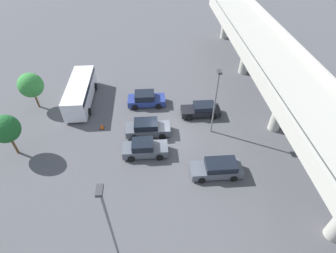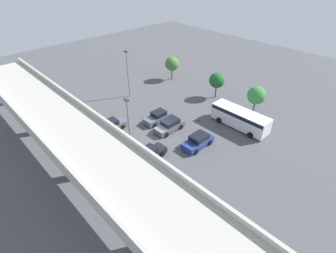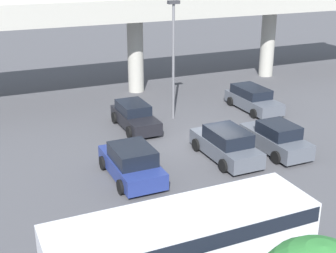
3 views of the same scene
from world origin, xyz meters
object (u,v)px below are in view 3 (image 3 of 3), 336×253
object	(u,v)px
parked_car_2	(226,144)
parked_car_3	(276,138)
parked_car_0	(132,163)
parked_car_4	(253,99)
parked_car_1	(135,116)
shuttle_bus	(183,243)
lamp_post_mid_lot	(173,51)
traffic_cone	(263,200)

from	to	relation	value
parked_car_2	parked_car_3	size ratio (longest dim) A/B	1.06
parked_car_0	parked_car_4	distance (m)	12.67
parked_car_0	parked_car_1	distance (m)	6.75
parked_car_1	shuttle_bus	distance (m)	14.55
parked_car_2	shuttle_bus	size ratio (longest dim) A/B	0.54
parked_car_2	lamp_post_mid_lot	world-z (taller)	lamp_post_mid_lot
parked_car_3	lamp_post_mid_lot	bearing A→B (deg)	21.27
parked_car_2	traffic_cone	size ratio (longest dim) A/B	6.60
parked_car_3	shuttle_bus	distance (m)	11.94
parked_car_4	lamp_post_mid_lot	distance (m)	6.74
parked_car_3	parked_car_4	xyz separation A→B (m)	(2.91, 6.52, -0.02)
parked_car_1	parked_car_3	bearing A→B (deg)	40.82
parked_car_1	parked_car_3	distance (m)	8.55
parked_car_3	traffic_cone	world-z (taller)	parked_car_3
parked_car_2	parked_car_3	bearing A→B (deg)	-96.15
parked_car_0	parked_car_2	xyz separation A→B (m)	(5.18, 0.12, 0.01)
parked_car_0	shuttle_bus	world-z (taller)	shuttle_bus
parked_car_0	parked_car_2	world-z (taller)	parked_car_2
parked_car_2	parked_car_4	world-z (taller)	parked_car_2
parked_car_1	parked_car_3	xyz separation A→B (m)	(5.59, -6.47, 0.02)
parked_car_2	parked_car_4	distance (m)	8.50
parked_car_0	parked_car_3	xyz separation A→B (m)	(8.07, -0.19, -0.02)
parked_car_3	parked_car_4	world-z (taller)	parked_car_3
parked_car_2	traffic_cone	world-z (taller)	parked_car_2
parked_car_1	parked_car_4	bearing A→B (deg)	90.38
lamp_post_mid_lot	traffic_cone	size ratio (longest dim) A/B	10.51
shuttle_bus	parked_car_3	bearing A→B (deg)	39.71
parked_car_2	lamp_post_mid_lot	distance (m)	7.65
parked_car_4	parked_car_1	bearing A→B (deg)	-89.62
parked_car_0	shuttle_bus	xyz separation A→B (m)	(-1.10, -7.80, 0.78)
parked_car_4	traffic_cone	size ratio (longest dim) A/B	6.59
parked_car_4	parked_car_0	bearing A→B (deg)	-60.00
parked_car_1	parked_car_2	distance (m)	6.72
parked_car_4	traffic_cone	bearing A→B (deg)	-31.77
parked_car_0	lamp_post_mid_lot	world-z (taller)	lamp_post_mid_lot
traffic_cone	parked_car_4	bearing A→B (deg)	58.23
parked_car_0	parked_car_2	bearing A→B (deg)	-88.65
shuttle_bus	traffic_cone	distance (m)	6.07
parked_car_0	shuttle_bus	size ratio (longest dim) A/B	0.52
parked_car_4	lamp_post_mid_lot	bearing A→B (deg)	-95.53
traffic_cone	parked_car_0	bearing A→B (deg)	130.02
parked_car_0	traffic_cone	xyz separation A→B (m)	(4.06, -4.83, -0.44)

